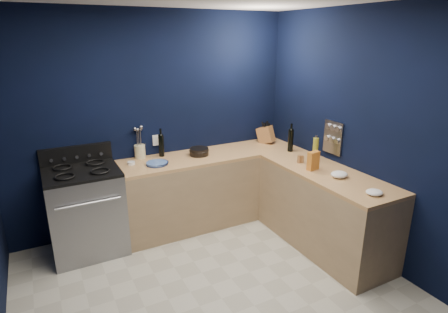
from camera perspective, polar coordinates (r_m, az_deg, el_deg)
floor at (r=3.63m, az=-0.37°, el=-21.27°), size 3.50×3.50×0.02m
wall_back at (r=4.55m, az=-10.69°, el=5.24°), size 3.50×0.02×2.60m
wall_right at (r=4.06m, az=22.28°, el=2.60°), size 0.02×3.50×2.60m
wall_front at (r=1.78m, az=28.11°, el=-18.30°), size 3.50×0.02×2.60m
cab_back at (r=4.74m, az=-1.92°, el=-5.01°), size 2.30×0.63×0.86m
top_back at (r=4.58m, az=-1.98°, el=0.17°), size 2.30×0.63×0.04m
cab_right at (r=4.31m, az=15.17°, el=-8.15°), size 0.63×1.67×0.86m
top_right at (r=4.13m, az=15.68°, el=-2.54°), size 0.63×1.67×0.04m
gas_range at (r=4.33m, az=-20.55°, el=-8.12°), size 0.76×0.66×0.92m
oven_door at (r=4.06m, az=-19.90°, el=-10.06°), size 0.59×0.02×0.42m
cooktop at (r=4.15m, az=-21.26°, el=-2.22°), size 0.76×0.66×0.03m
backguard at (r=4.41m, az=-21.92°, el=0.29°), size 0.76×0.06×0.20m
spice_panel at (r=4.43m, az=16.54°, el=2.83°), size 0.02×0.28×0.38m
wall_outlet at (r=4.58m, az=-10.45°, el=2.51°), size 0.09×0.02×0.13m
plate_stack at (r=4.25m, az=-10.35°, el=-1.06°), size 0.32×0.32×0.03m
ramekin at (r=4.32m, az=-14.18°, el=-0.99°), size 0.11×0.11×0.03m
utensil_crock at (r=4.51m, az=-12.90°, el=0.76°), size 0.15×0.15×0.16m
wine_bottle_back at (r=4.51m, az=-9.69°, el=1.67°), size 0.07×0.07×0.26m
lemon_basket at (r=4.52m, az=-3.88°, el=0.76°), size 0.24×0.24×0.09m
knife_block at (r=5.05m, az=6.48°, el=3.35°), size 0.22×0.29×0.27m
wine_bottle_right at (r=4.71m, az=10.29°, el=2.44°), size 0.08×0.08×0.28m
oil_bottle at (r=4.41m, az=13.97°, el=1.06°), size 0.07×0.07×0.28m
spice_jar_near at (r=4.32m, az=11.56°, el=-0.37°), size 0.06×0.06×0.10m
spice_jar_far at (r=4.34m, az=11.97°, el=-0.37°), size 0.06×0.06×0.09m
crouton_bag at (r=4.12m, az=13.67°, el=-0.64°), size 0.15×0.09×0.20m
towel_front at (r=3.99m, az=17.43°, el=-2.67°), size 0.21×0.19×0.06m
towel_end at (r=3.68m, az=22.27°, el=-5.15°), size 0.17×0.16×0.05m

